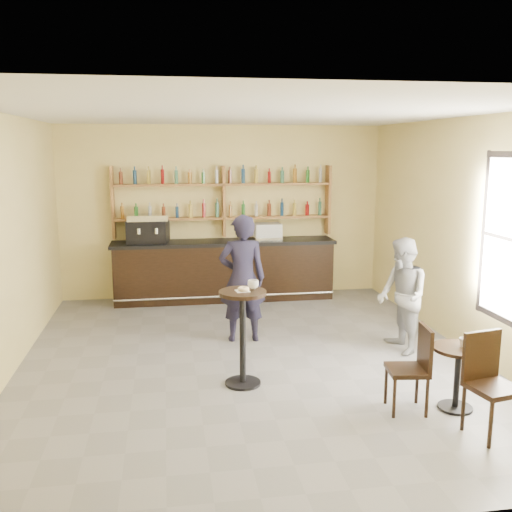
{
  "coord_description": "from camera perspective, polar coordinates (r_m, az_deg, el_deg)",
  "views": [
    {
      "loc": [
        -1.06,
        -7.14,
        2.77
      ],
      "look_at": [
        0.2,
        0.8,
        1.25
      ],
      "focal_mm": 40.0,
      "sensor_mm": 36.0,
      "label": 1
    }
  ],
  "objects": [
    {
      "name": "floor",
      "position": [
        7.74,
        -0.54,
        -10.28
      ],
      "size": [
        7.0,
        7.0,
        0.0
      ],
      "primitive_type": "plane",
      "color": "slate",
      "rests_on": "ground"
    },
    {
      "name": "ceiling",
      "position": [
        7.24,
        -0.59,
        14.11
      ],
      "size": [
        7.0,
        7.0,
        0.0
      ],
      "primitive_type": "plane",
      "rotation": [
        3.14,
        0.0,
        0.0
      ],
      "color": "white",
      "rests_on": "wall_back"
    },
    {
      "name": "wall_back",
      "position": [
        10.76,
        -3.32,
        4.44
      ],
      "size": [
        7.0,
        0.0,
        7.0
      ],
      "primitive_type": "plane",
      "rotation": [
        1.57,
        0.0,
        0.0
      ],
      "color": "#E5D082",
      "rests_on": "floor"
    },
    {
      "name": "wall_front",
      "position": [
        3.97,
        6.94,
        -6.5
      ],
      "size": [
        7.0,
        0.0,
        7.0
      ],
      "primitive_type": "plane",
      "rotation": [
        -1.57,
        0.0,
        0.0
      ],
      "color": "#E5D082",
      "rests_on": "floor"
    },
    {
      "name": "wall_left",
      "position": [
        7.49,
        -23.89,
        0.8
      ],
      "size": [
        0.0,
        7.0,
        7.0
      ],
      "primitive_type": "plane",
      "rotation": [
        1.57,
        0.0,
        1.57
      ],
      "color": "#E5D082",
      "rests_on": "floor"
    },
    {
      "name": "wall_right",
      "position": [
        8.3,
        20.39,
        1.93
      ],
      "size": [
        0.0,
        7.0,
        7.0
      ],
      "primitive_type": "plane",
      "rotation": [
        1.57,
        0.0,
        -1.57
      ],
      "color": "#E5D082",
      "rests_on": "floor"
    },
    {
      "name": "shelf_unit",
      "position": [
        10.61,
        -3.26,
        5.49
      ],
      "size": [
        4.0,
        0.26,
        1.4
      ],
      "primitive_type": null,
      "color": "brown",
      "rests_on": "wall_back"
    },
    {
      "name": "liquor_bottles",
      "position": [
        10.6,
        -3.27,
        6.4
      ],
      "size": [
        3.68,
        0.1,
        1.0
      ],
      "primitive_type": null,
      "color": "#8C5919",
      "rests_on": "shelf_unit"
    },
    {
      "name": "bar_counter",
      "position": [
        10.58,
        -3.2,
        -1.42
      ],
      "size": [
        4.08,
        0.8,
        1.1
      ],
      "primitive_type": null,
      "color": "black",
      "rests_on": "floor"
    },
    {
      "name": "espresso_machine",
      "position": [
        10.4,
        -10.74,
        2.7
      ],
      "size": [
        0.77,
        0.57,
        0.51
      ],
      "primitive_type": null,
      "rotation": [
        0.0,
        0.0,
        -0.17
      ],
      "color": "black",
      "rests_on": "bar_counter"
    },
    {
      "name": "pastry_case",
      "position": [
        10.57,
        1.16,
        2.46
      ],
      "size": [
        0.55,
        0.46,
        0.3
      ],
      "primitive_type": null,
      "rotation": [
        0.0,
        0.0,
        -0.11
      ],
      "color": "silver",
      "rests_on": "bar_counter"
    },
    {
      "name": "pedestal_table",
      "position": [
        6.77,
        -1.34,
        -8.23
      ],
      "size": [
        0.68,
        0.68,
        1.14
      ],
      "primitive_type": null,
      "rotation": [
        0.0,
        0.0,
        0.26
      ],
      "color": "black",
      "rests_on": "floor"
    },
    {
      "name": "napkin",
      "position": [
        6.61,
        -1.36,
        -3.51
      ],
      "size": [
        0.17,
        0.17,
        0.0
      ],
      "primitive_type": "cube",
      "rotation": [
        0.0,
        0.0,
        0.12
      ],
      "color": "white",
      "rests_on": "pedestal_table"
    },
    {
      "name": "donut",
      "position": [
        6.6,
        -1.26,
        -3.32
      ],
      "size": [
        0.15,
        0.15,
        0.05
      ],
      "primitive_type": "torus",
      "rotation": [
        0.0,
        0.0,
        -0.1
      ],
      "color": "gold",
      "rests_on": "napkin"
    },
    {
      "name": "cup_pedestal",
      "position": [
        6.71,
        -0.29,
        -2.85
      ],
      "size": [
        0.13,
        0.13,
        0.1
      ],
      "primitive_type": "imported",
      "rotation": [
        0.0,
        0.0,
        -0.03
      ],
      "color": "white",
      "rests_on": "pedestal_table"
    },
    {
      "name": "man_main",
      "position": [
        8.22,
        -1.38,
        -2.25
      ],
      "size": [
        0.7,
        0.48,
        1.86
      ],
      "primitive_type": "imported",
      "rotation": [
        0.0,
        0.0,
        3.09
      ],
      "color": "black",
      "rests_on": "floor"
    },
    {
      "name": "cafe_table",
      "position": [
        6.6,
        19.46,
        -11.44
      ],
      "size": [
        0.7,
        0.7,
        0.7
      ],
      "primitive_type": null,
      "rotation": [
        0.0,
        0.0,
        0.33
      ],
      "color": "black",
      "rests_on": "floor"
    },
    {
      "name": "cup_cafe",
      "position": [
        6.49,
        20.07,
        -8.12
      ],
      "size": [
        0.13,
        0.13,
        0.1
      ],
      "primitive_type": "imported",
      "rotation": [
        0.0,
        0.0,
        -0.25
      ],
      "color": "white",
      "rests_on": "cafe_table"
    },
    {
      "name": "chair_west",
      "position": [
        6.37,
        14.87,
        -10.87
      ],
      "size": [
        0.45,
        0.45,
        0.93
      ],
      "primitive_type": null,
      "rotation": [
        0.0,
        0.0,
        -1.7
      ],
      "color": "black",
      "rests_on": "floor"
    },
    {
      "name": "chair_south",
      "position": [
        6.09,
        22.7,
        -11.98
      ],
      "size": [
        0.52,
        0.52,
        1.01
      ],
      "primitive_type": null,
      "rotation": [
        0.0,
        0.0,
        0.2
      ],
      "color": "black",
      "rests_on": "floor"
    },
    {
      "name": "patron_second",
      "position": [
        8.03,
        14.4,
        -3.88
      ],
      "size": [
        0.62,
        0.78,
        1.59
      ],
      "primitive_type": "imported",
      "rotation": [
        0.0,
        0.0,
        -1.55
      ],
      "color": "gray",
      "rests_on": "floor"
    }
  ]
}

